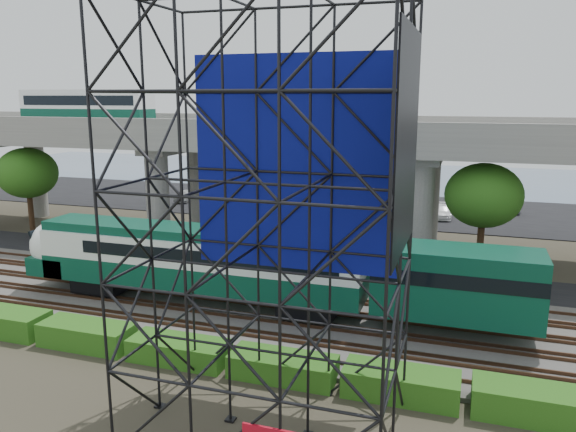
% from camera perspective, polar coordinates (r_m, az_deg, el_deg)
% --- Properties ---
extents(ground, '(140.00, 140.00, 0.00)m').
position_cam_1_polar(ground, '(30.85, -8.69, -10.67)').
color(ground, '#474233').
rests_on(ground, ground).
extents(ballast_bed, '(90.00, 12.00, 0.20)m').
position_cam_1_polar(ballast_bed, '(32.47, -7.09, -9.24)').
color(ballast_bed, slate).
rests_on(ballast_bed, ground).
extents(service_road, '(90.00, 5.00, 0.08)m').
position_cam_1_polar(service_road, '(39.89, -1.87, -5.15)').
color(service_road, black).
rests_on(service_road, ground).
extents(parking_lot, '(90.00, 18.00, 0.08)m').
position_cam_1_polar(parking_lot, '(61.85, 5.61, 1.01)').
color(parking_lot, black).
rests_on(parking_lot, ground).
extents(harbor_water, '(140.00, 40.00, 0.03)m').
position_cam_1_polar(harbor_water, '(83.17, 8.95, 3.76)').
color(harbor_water, slate).
rests_on(harbor_water, ground).
extents(rail_tracks, '(90.00, 9.52, 0.16)m').
position_cam_1_polar(rail_tracks, '(32.40, -7.09, -8.95)').
color(rail_tracks, '#472D1E').
rests_on(rail_tracks, ballast_bed).
extents(commuter_train, '(29.30, 3.06, 4.30)m').
position_cam_1_polar(commuter_train, '(31.20, -5.68, -4.70)').
color(commuter_train, black).
rests_on(commuter_train, rail_tracks).
extents(overpass, '(80.00, 12.00, 12.40)m').
position_cam_1_polar(overpass, '(43.89, -1.16, 7.32)').
color(overpass, '#9E9B93').
rests_on(overpass, ground).
extents(scaffold_tower, '(9.36, 6.36, 15.00)m').
position_cam_1_polar(scaffold_tower, '(18.96, -2.13, -1.30)').
color(scaffold_tower, black).
rests_on(scaffold_tower, ground).
extents(hedge_strip, '(34.60, 1.80, 1.20)m').
position_cam_1_polar(hedge_strip, '(26.73, -11.00, -13.16)').
color(hedge_strip, '#2A5E15').
rests_on(hedge_strip, ground).
extents(trees, '(40.94, 16.94, 7.69)m').
position_cam_1_polar(trees, '(45.53, -5.00, 4.10)').
color(trees, '#382314').
rests_on(trees, ground).
extents(suv, '(6.01, 4.04, 1.53)m').
position_cam_1_polar(suv, '(44.31, -12.87, -2.62)').
color(suv, black).
rests_on(suv, service_road).
extents(parked_cars, '(36.94, 9.43, 1.29)m').
position_cam_1_polar(parked_cars, '(60.94, 5.84, 1.46)').
color(parked_cars, silver).
rests_on(parked_cars, parking_lot).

